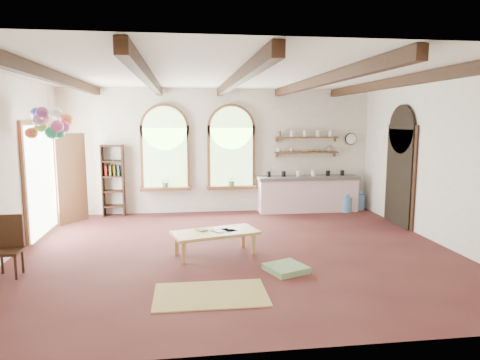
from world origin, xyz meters
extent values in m
plane|color=#562723|center=(0.00, 0.00, 0.00)|extent=(8.00, 8.00, 0.00)
cube|color=brown|center=(-1.40, 3.44, 1.45)|extent=(1.24, 0.08, 1.64)
cylinder|color=brown|center=(-1.40, 3.44, 2.20)|extent=(1.24, 0.08, 1.24)
cube|color=#9FCF7C|center=(-1.40, 3.40, 1.45)|extent=(1.10, 0.04, 1.50)
cube|color=brown|center=(-1.40, 3.35, 0.66)|extent=(1.30, 0.28, 0.08)
cube|color=brown|center=(0.30, 3.44, 1.45)|extent=(1.24, 0.08, 1.64)
cylinder|color=brown|center=(0.30, 3.44, 2.20)|extent=(1.24, 0.08, 1.24)
cube|color=#9FCF7C|center=(0.30, 3.40, 1.45)|extent=(1.10, 0.04, 1.50)
cube|color=brown|center=(0.30, 3.35, 0.66)|extent=(1.30, 0.28, 0.08)
cube|color=brown|center=(-3.95, 1.80, 1.15)|extent=(0.10, 1.90, 2.50)
cube|color=black|center=(3.95, 1.50, 1.10)|extent=(0.10, 1.30, 2.40)
cube|color=silver|center=(2.30, 3.20, 0.43)|extent=(2.60, 0.55, 0.86)
cube|color=slate|center=(2.30, 3.20, 0.90)|extent=(2.68, 0.62, 0.08)
cube|color=brown|center=(2.30, 3.38, 1.55)|extent=(1.70, 0.24, 0.04)
cube|color=brown|center=(2.30, 3.38, 1.95)|extent=(1.70, 0.24, 0.04)
cylinder|color=black|center=(3.55, 3.45, 1.90)|extent=(0.32, 0.04, 0.32)
cube|color=#321C0F|center=(-2.95, 3.32, 0.90)|extent=(0.03, 0.32, 1.80)
cube|color=#321C0F|center=(-2.45, 3.32, 0.90)|extent=(0.03, 0.32, 1.80)
cube|color=tan|center=(-0.40, -0.17, 0.40)|extent=(1.64, 1.06, 0.06)
cube|color=tan|center=(-0.96, -0.58, 0.19)|extent=(0.07, 0.07, 0.38)
cube|color=tan|center=(0.29, -0.24, 0.19)|extent=(0.07, 0.07, 0.38)
cube|color=tan|center=(-1.09, -0.10, 0.19)|extent=(0.07, 0.07, 0.38)
cube|color=tan|center=(0.16, 0.24, 0.19)|extent=(0.07, 0.07, 0.38)
cube|color=#321C0F|center=(-3.65, -0.85, 0.39)|extent=(0.38, 0.38, 0.04)
cube|color=#321C0F|center=(-3.65, -0.68, 0.67)|extent=(0.38, 0.04, 0.55)
cube|color=tan|center=(-0.60, -1.96, 0.01)|extent=(1.57, 0.98, 0.02)
cube|color=gray|center=(0.66, -1.18, 0.05)|extent=(0.74, 0.74, 0.10)
cylinder|color=#5788BA|center=(3.75, 3.20, 0.21)|extent=(0.28, 0.28, 0.42)
sphere|color=#5788BA|center=(3.75, 3.20, 0.47)|extent=(0.15, 0.15, 0.15)
cylinder|color=#5788BA|center=(3.30, 2.96, 0.20)|extent=(0.27, 0.27, 0.40)
sphere|color=#5788BA|center=(3.30, 2.96, 0.45)|extent=(0.14, 0.14, 0.14)
cylinder|color=white|center=(-3.40, 0.80, 2.78)|extent=(0.01, 0.01, 0.85)
sphere|color=#27AC6F|center=(-3.24, 0.75, 2.17)|extent=(0.23, 0.23, 0.23)
sphere|color=#DF4AA1|center=(-3.16, 0.84, 2.29)|extent=(0.23, 0.23, 0.23)
sphere|color=orange|center=(-3.14, 0.98, 2.41)|extent=(0.23, 0.23, 0.23)
sphere|color=white|center=(-3.32, 0.95, 2.53)|extent=(0.23, 0.23, 0.23)
sphere|color=#FF5B28|center=(-3.39, 1.04, 2.17)|extent=(0.23, 0.23, 0.23)
sphere|color=#4FB862|center=(-3.52, 1.10, 2.29)|extent=(0.23, 0.23, 0.23)
sphere|color=#EF7071|center=(-3.53, 0.91, 2.41)|extent=(0.23, 0.23, 0.23)
sphere|color=#373CEB|center=(-3.63, 0.87, 2.53)|extent=(0.23, 0.23, 0.23)
sphere|color=#C5512B|center=(-3.71, 0.75, 2.17)|extent=(0.23, 0.23, 0.23)
sphere|color=#99CC48|center=(-3.54, 0.70, 2.29)|extent=(0.23, 0.23, 0.23)
sphere|color=#E0A5CE|center=(-3.52, 0.59, 2.41)|extent=(0.23, 0.23, 0.23)
sphere|color=#9C4389|center=(-3.42, 0.48, 2.53)|extent=(0.23, 0.23, 0.23)
sphere|color=#27AC6F|center=(-3.34, 0.64, 2.17)|extent=(0.23, 0.23, 0.23)
sphere|color=#DF4AA1|center=(-3.22, 0.64, 2.29)|extent=(0.23, 0.23, 0.23)
imported|color=olive|center=(-0.71, -0.10, 0.44)|extent=(0.26, 0.29, 0.02)
cube|color=black|center=(-0.34, -0.16, 0.44)|extent=(0.28, 0.31, 0.01)
imported|color=#598C4C|center=(-1.40, 3.32, 0.85)|extent=(0.27, 0.23, 0.30)
imported|color=#598C4C|center=(0.30, 3.32, 0.85)|extent=(0.27, 0.23, 0.30)
imported|color=white|center=(1.55, 3.38, 1.62)|extent=(0.12, 0.10, 0.10)
imported|color=beige|center=(1.90, 3.38, 1.62)|extent=(0.10, 0.10, 0.09)
imported|color=beige|center=(2.25, 3.38, 1.60)|extent=(0.22, 0.22, 0.05)
imported|color=#8C664C|center=(2.60, 3.38, 1.60)|extent=(0.20, 0.20, 0.06)
imported|color=slate|center=(2.95, 3.38, 1.67)|extent=(0.18, 0.18, 0.19)
camera|label=1|loc=(-0.94, -7.61, 2.41)|focal=32.00mm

